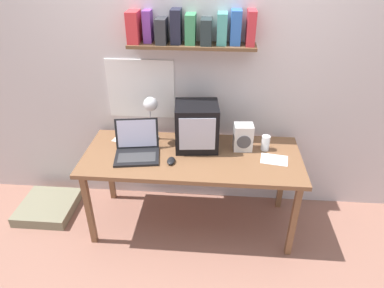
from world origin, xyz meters
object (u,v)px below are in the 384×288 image
Objects in this scene: desk_lamp at (151,110)px; computer_mouse at (171,161)px; crt_monitor at (197,126)px; loose_paper_near_monitor at (129,139)px; floor_cushion at (48,207)px; corner_desk at (192,161)px; open_notebook at (274,160)px; juice_glass at (265,144)px; space_heater at (243,137)px; laptop at (137,147)px.

desk_lamp is 0.45m from computer_mouse.
crt_monitor is 0.62m from loose_paper_near_monitor.
floor_cushion is at bearing 178.31° from crt_monitor.
loose_paper_near_monitor is at bearing 141.94° from computer_mouse.
open_notebook is at bearing -1.79° from corner_desk.
corner_desk is at bearing -167.62° from juice_glass.
open_notebook reaches higher than floor_cushion.
computer_mouse is (-0.55, -0.25, -0.09)m from space_heater.
floor_cushion is at bearing 178.26° from corner_desk.
corner_desk is 7.62× the size of open_notebook.
space_heater reaches higher than juice_glass.
crt_monitor reaches higher than space_heater.
crt_monitor is 1.65× the size of open_notebook.
laptop is 0.94× the size of desk_lamp.
crt_monitor is 1.70× the size of space_heater.
corner_desk is 4.21× the size of desk_lamp.
loose_paper_near_monitor is (-0.56, 0.20, 0.06)m from corner_desk.
desk_lamp is (-0.37, 0.04, 0.11)m from crt_monitor.
computer_mouse is (0.20, -0.30, -0.28)m from desk_lamp.
desk_lamp is at bearing 152.84° from corner_desk.
laptop is at bearing -167.32° from crt_monitor.
crt_monitor is at bearing 3.83° from floor_cushion.
crt_monitor reaches higher than loose_paper_near_monitor.
crt_monitor is at bearing -28.24° from desk_lamp.
loose_paper_near_monitor is at bearing 168.24° from crt_monitor.
juice_glass is (1.02, 0.15, -0.01)m from laptop.
crt_monitor is at bearing 179.46° from juice_glass.
space_heater is at bearing 149.17° from open_notebook.
corner_desk is 0.45m from space_heater.
loose_paper_near_monitor is at bearing 111.17° from laptop.
desk_lamp reaches higher than juice_glass.
crt_monitor is (0.03, 0.13, 0.25)m from corner_desk.
corner_desk is at bearing -48.59° from desk_lamp.
crt_monitor reaches higher than laptop.
open_notebook is (1.20, -0.22, 0.00)m from loose_paper_near_monitor.
computer_mouse is at bearing -78.27° from desk_lamp.
crt_monitor is 3.01× the size of juice_glass.
desk_lamp is at bearing 57.22° from laptop.
crt_monitor is 0.77× the size of floor_cushion.
computer_mouse is at bearing -141.15° from corner_desk.
loose_paper_near_monitor is 1.22m from open_notebook.
space_heater is 0.78× the size of loose_paper_near_monitor.
laptop reaches higher than floor_cushion.
space_heater is 1.92m from floor_cushion.
crt_monitor is 1.34× the size of loose_paper_near_monitor.
desk_lamp reaches higher than corner_desk.
desk_lamp is at bearing 123.16° from computer_mouse.
desk_lamp is 3.82× the size of computer_mouse.
computer_mouse is at bearing -28.99° from laptop.
laptop is at bearing 179.90° from open_notebook.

